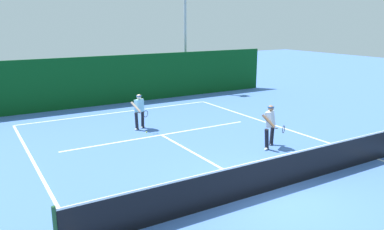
# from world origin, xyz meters

# --- Properties ---
(ground_plane) EXTENTS (80.00, 80.00, 0.00)m
(ground_plane) POSITION_xyz_m (0.00, 0.00, 0.00)
(ground_plane) COLOR #456EBE
(court_line_baseline_far) EXTENTS (10.34, 0.10, 0.01)m
(court_line_baseline_far) POSITION_xyz_m (0.00, 11.29, 0.00)
(court_line_baseline_far) COLOR white
(court_line_baseline_far) RESTS_ON ground_plane
(court_line_sideline_right) EXTENTS (0.10, 22.58, 0.01)m
(court_line_sideline_right) POSITION_xyz_m (5.17, 0.00, 0.00)
(court_line_sideline_right) COLOR white
(court_line_sideline_right) RESTS_ON ground_plane
(court_line_service) EXTENTS (8.43, 0.10, 0.01)m
(court_line_service) POSITION_xyz_m (0.00, 6.46, 0.00)
(court_line_service) COLOR white
(court_line_service) RESTS_ON ground_plane
(court_line_centre) EXTENTS (0.10, 6.40, 0.01)m
(court_line_centre) POSITION_xyz_m (0.00, 3.20, 0.00)
(court_line_centre) COLOR white
(court_line_centre) RESTS_ON ground_plane
(tennis_net) EXTENTS (11.33, 0.09, 1.07)m
(tennis_net) POSITION_xyz_m (0.00, 0.00, 0.52)
(tennis_net) COLOR #1E4723
(tennis_net) RESTS_ON ground_plane
(player_near) EXTENTS (0.90, 1.05, 1.65)m
(player_near) POSITION_xyz_m (2.79, 2.90, 0.91)
(player_near) COLOR black
(player_near) RESTS_ON ground_plane
(player_far) EXTENTS (0.69, 0.92, 1.57)m
(player_far) POSITION_xyz_m (-0.41, 7.77, 0.86)
(player_far) COLOR black
(player_far) RESTS_ON ground_plane
(tennis_ball) EXTENTS (0.07, 0.07, 0.07)m
(tennis_ball) POSITION_xyz_m (-0.42, 7.07, 0.03)
(tennis_ball) COLOR #D1E033
(tennis_ball) RESTS_ON ground_plane
(back_fence_windscreen) EXTENTS (22.06, 0.12, 2.78)m
(back_fence_windscreen) POSITION_xyz_m (0.00, 13.46, 1.39)
(back_fence_windscreen) COLOR #094116
(back_fence_windscreen) RESTS_ON ground_plane
(light_pole) EXTENTS (0.55, 0.44, 7.66)m
(light_pole) POSITION_xyz_m (5.92, 14.70, 4.68)
(light_pole) COLOR #9EA39E
(light_pole) RESTS_ON ground_plane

